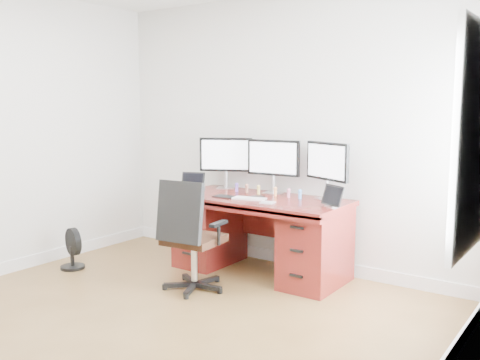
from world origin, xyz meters
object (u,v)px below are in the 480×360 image
Objects in this scene: floor_fan at (72,249)px; keyboard at (249,199)px; desk at (260,232)px; office_chair at (191,255)px; monitor_center at (273,160)px.

keyboard reaches higher than floor_fan.
desk is 0.80m from office_chair.
keyboard is at bearing -96.96° from monitor_center.
office_chair is at bearing -106.03° from desk.
office_chair is 1.27m from monitor_center.
keyboard is at bearing -92.42° from desk.
desk is 4.15× the size of floor_fan.
desk is 1.88m from floor_fan.
monitor_center is at bearing 71.65° from office_chair.
desk is 0.72m from monitor_center.
monitor_center is (0.00, 0.24, 0.68)m from desk.
monitor_center reaches higher than office_chair.
desk is 1.72× the size of office_chair.
keyboard is (-0.01, -0.41, -0.33)m from monitor_center.
monitor_center reaches higher than desk.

